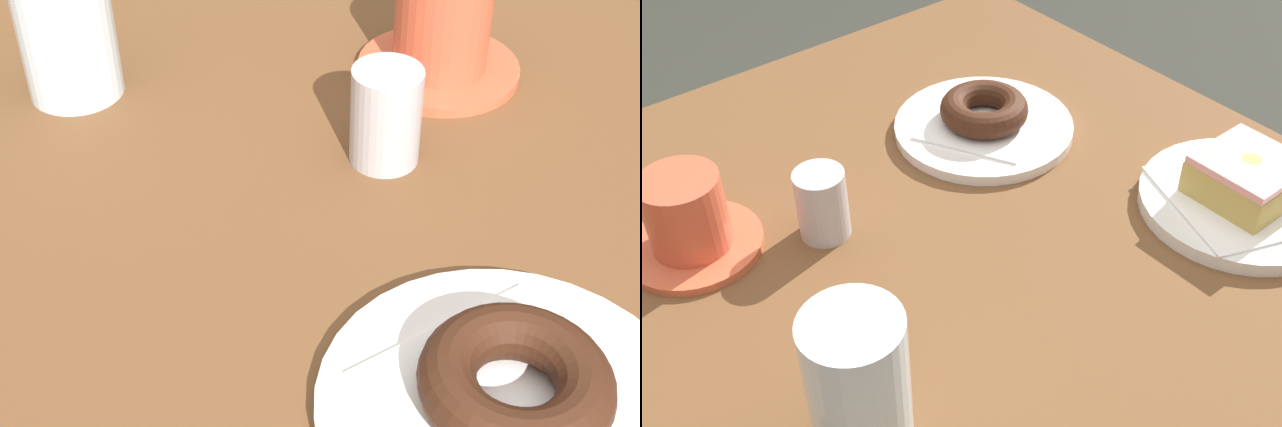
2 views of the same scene
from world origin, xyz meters
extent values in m
cube|color=brown|center=(0.00, 0.00, 0.70)|extent=(0.97, 0.79, 0.04)
cylinder|color=brown|center=(0.42, 0.31, 0.34)|extent=(0.06, 0.06, 0.68)
cylinder|color=white|center=(0.34, -0.18, 0.73)|extent=(0.20, 0.20, 0.02)
cube|color=white|center=(0.34, -0.18, 0.74)|extent=(0.19, 0.19, 0.00)
cube|color=tan|center=(0.34, -0.18, 0.76)|extent=(0.09, 0.09, 0.04)
cube|color=pink|center=(0.34, -0.18, 0.78)|extent=(0.09, 0.09, 0.01)
cylinder|color=tan|center=(0.34, -0.18, 0.78)|extent=(0.02, 0.02, 0.00)
cylinder|color=white|center=(0.23, 0.09, 0.73)|extent=(0.21, 0.21, 0.01)
cube|color=white|center=(0.23, 0.09, 0.74)|extent=(0.17, 0.17, 0.00)
torus|color=#391C10|center=(0.23, 0.09, 0.75)|extent=(0.10, 0.10, 0.03)
cylinder|color=silver|center=(-0.12, -0.17, 0.79)|extent=(0.07, 0.07, 0.14)
cylinder|color=#D35C3B|center=(-0.12, 0.12, 0.73)|extent=(0.13, 0.13, 0.01)
cylinder|color=#D25538|center=(-0.12, 0.12, 0.77)|extent=(0.08, 0.08, 0.08)
cylinder|color=black|center=(-0.12, 0.12, 0.80)|extent=(0.07, 0.07, 0.00)
cylinder|color=#B6B2B7|center=(-0.01, 0.06, 0.76)|extent=(0.05, 0.05, 0.07)
camera|label=1|loc=(0.52, -0.03, 1.12)|focal=52.23mm
camera|label=2|loc=(-0.29, -0.49, 1.25)|focal=45.16mm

